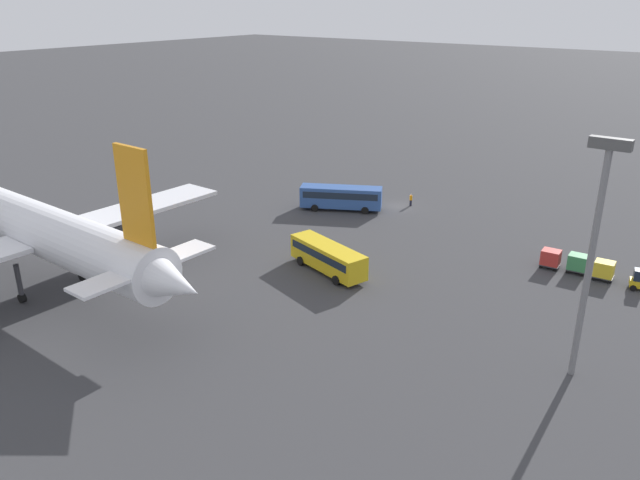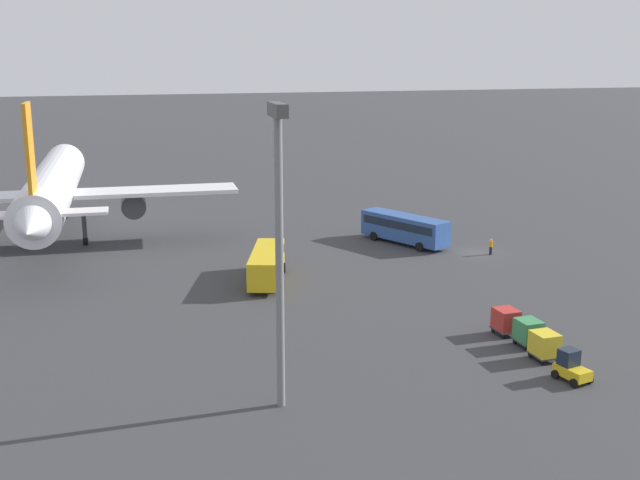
# 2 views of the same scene
# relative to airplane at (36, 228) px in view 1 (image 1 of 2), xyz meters

# --- Properties ---
(ground_plane) EXTENTS (600.00, 600.00, 0.00)m
(ground_plane) POSITION_rel_airplane_xyz_m (-15.70, -44.29, -6.38)
(ground_plane) COLOR #38383A
(airplane) EXTENTS (47.65, 40.82, 16.97)m
(airplane) POSITION_rel_airplane_xyz_m (0.00, 0.00, 0.00)
(airplane) COLOR silver
(airplane) RESTS_ON ground
(shuttle_bus_near) EXTENTS (11.08, 7.55, 3.26)m
(shuttle_bus_near) POSITION_rel_airplane_xyz_m (-9.96, -38.15, -4.43)
(shuttle_bus_near) COLOR #2D5199
(shuttle_bus_near) RESTS_ON ground
(shuttle_bus_far) EXTENTS (10.48, 5.39, 3.02)m
(shuttle_bus_far) POSITION_rel_airplane_xyz_m (-20.73, -20.22, -4.56)
(shuttle_bus_far) COLOR gold
(shuttle_bus_far) RESTS_ON ground
(worker_person) EXTENTS (0.38, 0.38, 1.74)m
(worker_person) POSITION_rel_airplane_xyz_m (-16.88, -45.43, -5.51)
(worker_person) COLOR #1E1E2D
(worker_person) RESTS_ON ground
(cargo_cart_yellow) EXTENTS (2.11, 1.81, 2.06)m
(cargo_cart_yellow) POSITION_rel_airplane_xyz_m (-45.00, -35.63, -5.19)
(cargo_cart_yellow) COLOR #38383D
(cargo_cart_yellow) RESTS_ON ground
(cargo_cart_green) EXTENTS (2.11, 1.81, 2.06)m
(cargo_cart_green) POSITION_rel_airplane_xyz_m (-42.28, -35.85, -5.19)
(cargo_cart_green) COLOR #38383D
(cargo_cart_green) RESTS_ON ground
(cargo_cart_red) EXTENTS (2.11, 1.81, 2.06)m
(cargo_cart_red) POSITION_rel_airplane_xyz_m (-39.57, -35.42, -5.19)
(cargo_cart_red) COLOR #38383D
(cargo_cart_red) RESTS_ON ground
(light_pole) EXTENTS (2.80, 0.70, 18.70)m
(light_pole) POSITION_rel_airplane_xyz_m (-47.50, -15.93, 4.99)
(light_pole) COLOR slate
(light_pole) RESTS_ON ground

